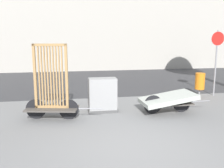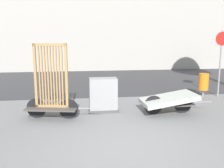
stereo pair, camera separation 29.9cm
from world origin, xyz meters
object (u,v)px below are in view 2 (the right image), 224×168
Objects in this scene: bike_cart_with_mattress at (169,100)px; utility_cabinet at (103,96)px; sign_post at (221,55)px; bike_cart_with_bedframe at (52,93)px; trash_bin at (204,82)px.

bike_cart_with_mattress is 2.14× the size of utility_cabinet.
utility_cabinet is 4.93m from sign_post.
sign_post is at bearing 16.91° from utility_cabinet.
bike_cart_with_bedframe is 3.45m from bike_cart_with_mattress.
bike_cart_with_mattress is at bearing -137.22° from trash_bin.
utility_cabinet is at bearing 163.56° from bike_cart_with_mattress.
bike_cart_with_mattress is at bearing -144.60° from sign_post.
trash_bin is (5.48, 1.89, -0.14)m from bike_cart_with_bedframe.
bike_cart_with_bedframe is 1.60m from utility_cabinet.
bike_cart_with_bedframe is 2.39× the size of trash_bin.
trash_bin is at bearing 40.58° from bike_cart_with_mattress.
trash_bin is (3.98, 1.40, 0.10)m from utility_cabinet.
bike_cart_with_bedframe is at bearing -162.79° from sign_post.
bike_cart_with_bedframe is at bearing -160.94° from trash_bin.
bike_cart_with_bedframe is at bearing 177.82° from bike_cart_with_mattress.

